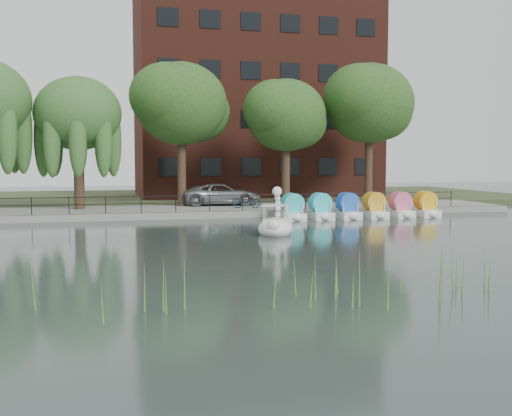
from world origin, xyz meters
name	(u,v)px	position (x,y,z in m)	size (l,w,h in m)	color
ground_plane	(269,249)	(0.00, 0.00, 0.00)	(120.00, 120.00, 0.00)	#3A4D4B
promenade	(202,211)	(0.00, 16.00, 0.20)	(40.00, 6.00, 0.40)	gray
kerb	(210,215)	(0.00, 13.05, 0.20)	(40.00, 0.25, 0.40)	gray
land_strip	(175,198)	(0.00, 30.00, 0.18)	(60.00, 22.00, 0.36)	#47512D
railing	(209,199)	(0.00, 13.25, 1.15)	(32.00, 0.05, 1.00)	black
apartment_building	(255,90)	(7.00, 29.97, 9.36)	(20.00, 10.07, 18.00)	#4C1E16
willow_mid	(78,114)	(-7.50, 17.00, 6.25)	(5.32, 5.32, 8.15)	#473323
broadleaf_center	(181,104)	(-1.00, 18.00, 7.06)	(6.00, 6.00, 9.25)	#473323
broadleaf_right	(286,116)	(6.00, 17.50, 6.39)	(5.40, 5.40, 8.32)	#473323
broadleaf_far	(369,104)	(12.50, 18.50, 7.40)	(6.30, 6.30, 9.71)	#473323
minivan	(222,193)	(1.71, 18.07, 1.23)	(5.93, 2.73, 1.65)	gray
bicycle	(247,200)	(2.73, 15.21, 0.90)	(1.72, 0.60, 1.00)	gray
swan_boat	(276,224)	(1.60, 4.60, 0.48)	(2.46, 3.01, 2.21)	white
pedal_boat_row	(361,208)	(8.72, 11.05, 0.61)	(9.65, 1.70, 1.40)	white
reed_bank	(441,274)	(2.00, -9.50, 0.60)	(24.00, 2.40, 1.20)	#669938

